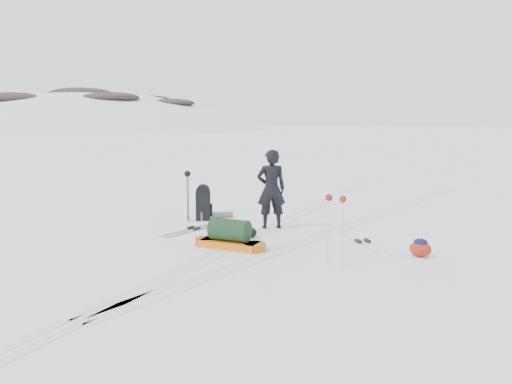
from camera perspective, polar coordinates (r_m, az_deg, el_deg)
ground at (r=10.60m, az=-0.35°, el=-5.10°), size 200.00×200.00×0.00m
ski_tracks at (r=11.06m, az=4.72°, el=-4.51°), size 3.38×17.97×0.01m
skier at (r=11.21m, az=1.75°, el=0.33°), size 0.78×0.74×1.79m
pulk_sled at (r=9.68m, az=-3.02°, el=-5.15°), size 1.52×0.62×0.57m
expedition_rucksack at (r=12.24m, az=-5.77°, el=-1.32°), size 0.67×0.93×0.88m
ski_poles_black at (r=12.01m, az=-7.83°, el=1.37°), size 0.18×0.15×1.23m
ski_poles_silver at (r=8.52m, az=9.08°, el=-1.65°), size 0.39×0.16×1.22m
touring_skis_grey at (r=11.28m, az=-7.13°, el=-4.23°), size 0.51×1.84×0.07m
touring_skis_white at (r=10.30m, az=12.10°, el=-5.63°), size 1.53×1.63×0.07m
rope_coil at (r=9.83m, az=-3.43°, el=-6.06°), size 0.53×0.53×0.06m
small_daypack at (r=9.57m, az=18.27°, el=-6.08°), size 0.41×0.31×0.34m
thermos_pair at (r=12.20m, az=-5.87°, el=-2.74°), size 0.15×0.25×0.24m
stuff_sack at (r=10.48m, az=-0.83°, el=-4.63°), size 0.44×0.38×0.23m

